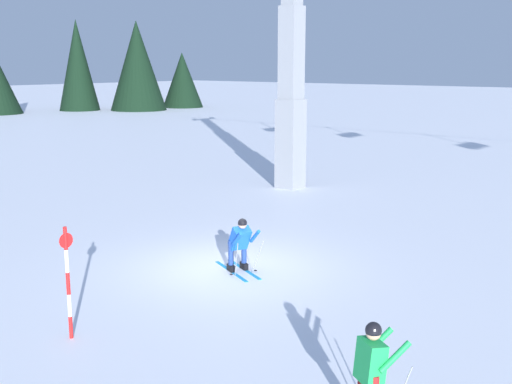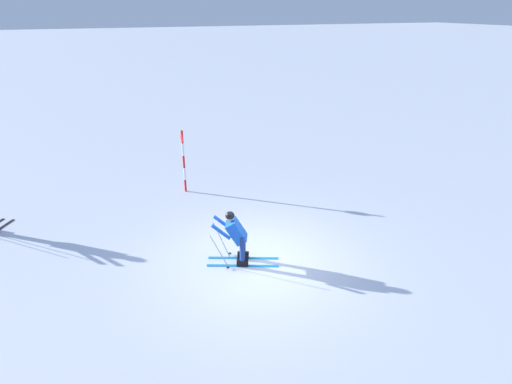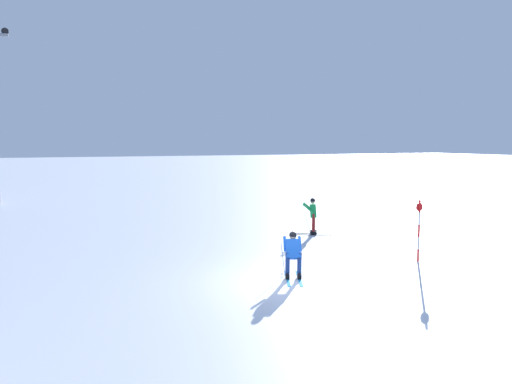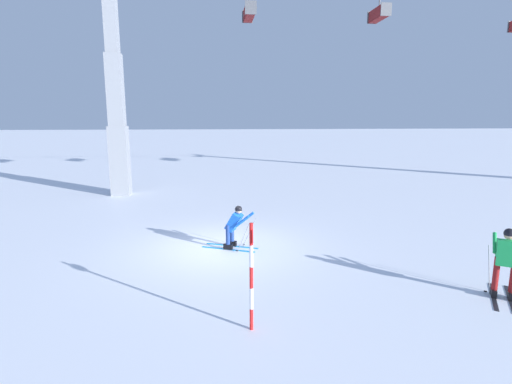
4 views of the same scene
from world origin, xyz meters
name	(u,v)px [view 3 (image 3 of 4)]	position (x,y,z in m)	size (l,w,h in m)	color
ground_plane	(298,282)	(0.00, 0.00, 0.00)	(260.00, 260.00, 0.00)	white
skier_carving_main	(293,252)	(0.50, -0.12, 0.77)	(1.77, 1.17, 1.49)	#198CCC
trail_marker_pole	(419,228)	(0.54, -4.97, 1.14)	(0.07, 0.28, 2.12)	red
skier_distant_uphill	(313,214)	(6.35, -4.22, 0.93)	(1.19, 1.55, 1.64)	black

